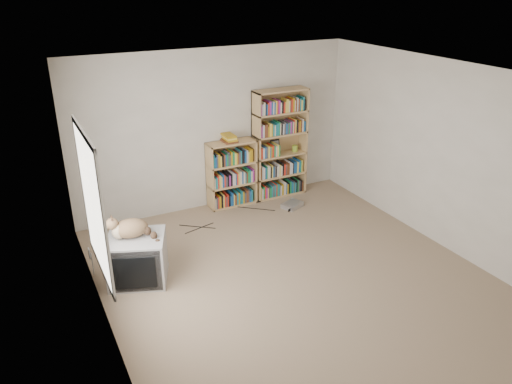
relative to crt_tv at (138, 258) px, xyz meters
name	(u,v)px	position (x,y,z in m)	size (l,w,h in m)	color
floor	(295,278)	(1.73, -0.86, -0.29)	(4.50, 5.00, 0.01)	gray
wall_back	(214,130)	(1.73, 1.64, 0.96)	(4.50, 0.02, 2.50)	silver
wall_front	(476,303)	(1.73, -3.36, 0.96)	(4.50, 0.02, 2.50)	silver
wall_left	(98,227)	(-0.52, -0.86, 0.96)	(0.02, 5.00, 2.50)	silver
wall_right	(443,156)	(3.98, -0.86, 0.96)	(0.02, 5.00, 2.50)	silver
ceiling	(303,75)	(1.73, -0.86, 2.21)	(4.50, 5.00, 0.02)	white
window	(93,205)	(-0.51, -0.66, 1.11)	(0.02, 1.22, 1.52)	white
crt_tv	(138,258)	(0.00, 0.00, 0.00)	(0.85, 0.81, 0.59)	#A6A6A8
cat	(135,231)	(0.00, -0.01, 0.38)	(0.60, 0.51, 0.50)	#3A2717
bookcase_tall	(279,146)	(2.82, 1.50, 0.57)	(0.90, 0.30, 1.81)	tan
bookcase_short	(231,176)	(1.94, 1.50, 0.20)	(0.78, 0.30, 1.07)	tan
book_stack	(229,138)	(1.90, 1.49, 0.84)	(0.21, 0.28, 0.12)	red
green_mug	(295,148)	(3.10, 1.48, 0.50)	(0.09, 0.09, 0.11)	#8AAA30
framed_print	(275,146)	(2.78, 1.58, 0.56)	(0.16, 0.01, 0.22)	black
dvd_player	(292,205)	(2.76, 0.93, -0.25)	(0.33, 0.23, 0.08)	#B0B0B5
wall_outlet	(89,253)	(-0.51, 0.34, 0.03)	(0.01, 0.08, 0.13)	silver
floor_cables	(226,222)	(1.57, 0.92, -0.29)	(1.20, 0.70, 0.01)	black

